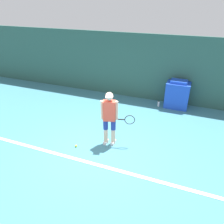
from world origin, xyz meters
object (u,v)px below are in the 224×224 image
(covered_chair, at_px, (177,95))
(water_bottle, at_px, (159,104))
(tennis_ball, at_px, (76,146))
(tennis_player, at_px, (110,117))

(covered_chair, relative_size, water_bottle, 5.13)
(tennis_ball, relative_size, water_bottle, 0.31)
(tennis_ball, xyz_separation_m, water_bottle, (1.72, 3.57, 0.07))
(tennis_player, relative_size, tennis_ball, 24.02)
(tennis_player, height_order, covered_chair, tennis_player)
(tennis_ball, height_order, water_bottle, water_bottle)
(tennis_player, bearing_deg, tennis_ball, -164.21)
(tennis_ball, distance_m, covered_chair, 4.45)
(tennis_ball, bearing_deg, water_bottle, 64.22)
(tennis_player, xyz_separation_m, water_bottle, (0.87, 3.04, -0.81))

